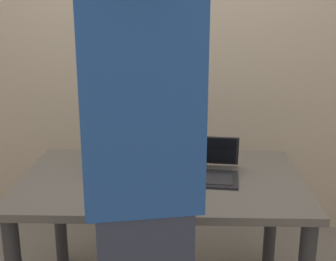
% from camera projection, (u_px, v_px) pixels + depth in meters
% --- Properties ---
extents(desk, '(1.43, 0.88, 0.75)m').
position_uv_depth(desk, '(162.00, 198.00, 2.31)').
color(desk, '#56514C').
rests_on(desk, ground).
extents(laptop, '(0.38, 0.37, 0.19)m').
position_uv_depth(laptop, '(205.00, 168.00, 2.30)').
color(laptop, black).
rests_on(laptop, desk).
extents(beer_bottle_green, '(0.07, 0.07, 0.32)m').
position_uv_depth(beer_bottle_green, '(124.00, 154.00, 2.25)').
color(beer_bottle_green, brown).
rests_on(beer_bottle_green, desk).
extents(beer_bottle_dark, '(0.07, 0.07, 0.30)m').
position_uv_depth(beer_bottle_dark, '(128.00, 152.00, 2.32)').
color(beer_bottle_dark, '#1E5123').
rests_on(beer_bottle_dark, desk).
extents(beer_bottle_amber, '(0.07, 0.07, 0.31)m').
position_uv_depth(beer_bottle_amber, '(96.00, 146.00, 2.39)').
color(beer_bottle_amber, '#333333').
rests_on(beer_bottle_amber, desk).
extents(beer_bottle_brown, '(0.08, 0.08, 0.30)m').
position_uv_depth(beer_bottle_brown, '(113.00, 149.00, 2.35)').
color(beer_bottle_brown, '#472B14').
rests_on(beer_bottle_brown, desk).
extents(person_figure, '(0.43, 0.33, 1.87)m').
position_uv_depth(person_figure, '(143.00, 197.00, 1.55)').
color(person_figure, '#2D3347').
rests_on(person_figure, ground).
extents(back_wall, '(6.00, 0.10, 2.60)m').
position_uv_depth(back_wall, '(167.00, 50.00, 3.07)').
color(back_wall, tan).
rests_on(back_wall, ground).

